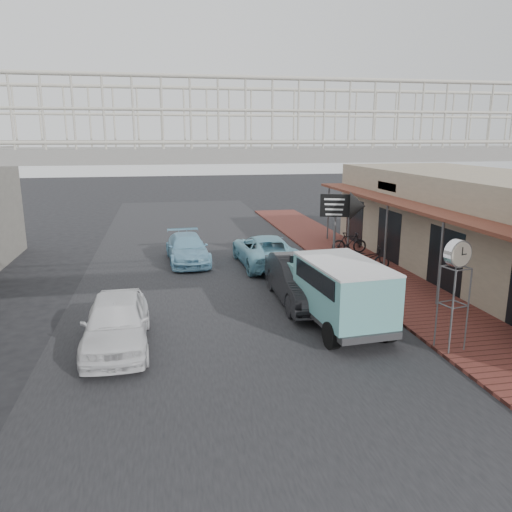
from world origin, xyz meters
name	(u,v)px	position (x,y,z in m)	size (l,w,h in m)	color
ground	(232,334)	(0.00, 0.00, 0.00)	(120.00, 120.00, 0.00)	black
road_strip	(232,334)	(0.00, 0.00, 0.01)	(10.00, 60.00, 0.01)	black
sidewalk	(397,288)	(6.50, 3.00, 0.05)	(3.00, 40.00, 0.10)	brown
shophouse_row	(495,227)	(10.97, 4.00, 2.01)	(7.20, 18.00, 4.00)	gray
footbridge	(260,257)	(0.00, -4.00, 3.18)	(16.40, 2.40, 6.34)	gray
white_hatchback	(116,322)	(-3.11, -0.34, 0.70)	(1.66, 4.13, 1.41)	white
dark_sedan	(303,280)	(2.70, 2.27, 0.79)	(1.67, 4.78, 1.58)	black
angkot_curb	(265,250)	(2.50, 7.43, 0.67)	(2.21, 4.80, 1.33)	#73B4C8
angkot_far	(187,249)	(-0.75, 8.61, 0.61)	(1.71, 4.21, 1.22)	#78B2D0
angkot_van	(340,285)	(3.12, -0.09, 1.28)	(2.19, 4.25, 2.02)	black
motorcycle_near	(367,258)	(6.38, 5.55, 0.59)	(0.64, 1.85, 0.97)	black
motorcycle_far	(349,243)	(6.79, 8.55, 0.59)	(0.46, 1.64, 0.99)	black
street_clock	(457,259)	(5.35, -2.23, 2.48)	(0.73, 0.65, 2.86)	#59595B
arrow_sign	(355,207)	(5.92, 5.95, 2.66)	(1.91, 1.28, 3.17)	#59595B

